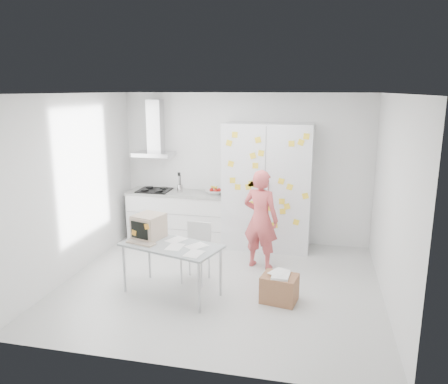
% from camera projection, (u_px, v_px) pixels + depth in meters
% --- Properties ---
extents(floor, '(4.50, 4.00, 0.02)m').
position_uv_depth(floor, '(221.00, 284.00, 6.34)').
color(floor, silver).
rests_on(floor, ground).
extents(walls, '(4.52, 4.01, 2.70)m').
position_uv_depth(walls, '(231.00, 183.00, 6.71)').
color(walls, white).
rests_on(walls, ground).
extents(ceiling, '(4.50, 4.00, 0.02)m').
position_uv_depth(ceiling, '(220.00, 93.00, 5.72)').
color(ceiling, white).
rests_on(ceiling, walls).
extents(counter_run, '(1.84, 0.63, 1.28)m').
position_uv_depth(counter_run, '(178.00, 215.00, 8.10)').
color(counter_run, white).
rests_on(counter_run, ground).
extents(range_hood, '(0.70, 0.48, 1.01)m').
position_uv_depth(range_hood, '(155.00, 134.00, 7.98)').
color(range_hood, silver).
rests_on(range_hood, walls).
extents(tall_cabinet, '(1.50, 0.68, 2.20)m').
position_uv_depth(tall_cabinet, '(267.00, 187.00, 7.58)').
color(tall_cabinet, silver).
rests_on(tall_cabinet, ground).
extents(person, '(0.66, 0.52, 1.57)m').
position_uv_depth(person, '(261.00, 219.00, 6.77)').
color(person, '#D25153').
rests_on(person, ground).
extents(desk, '(1.46, 1.01, 1.06)m').
position_uv_depth(desk, '(157.00, 235.00, 6.01)').
color(desk, '#99A0A3').
rests_on(desk, ground).
extents(chair, '(0.42, 0.42, 0.86)m').
position_uv_depth(chair, '(197.00, 248.00, 6.39)').
color(chair, silver).
rests_on(chair, ground).
extents(cardboard_box, '(0.51, 0.44, 0.40)m').
position_uv_depth(cardboard_box, '(279.00, 288.00, 5.78)').
color(cardboard_box, '#9B6743').
rests_on(cardboard_box, ground).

